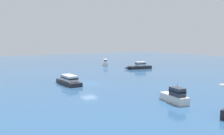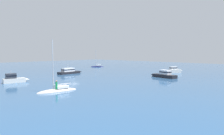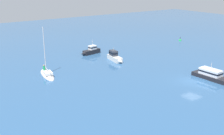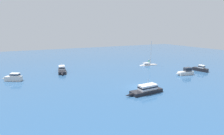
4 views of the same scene
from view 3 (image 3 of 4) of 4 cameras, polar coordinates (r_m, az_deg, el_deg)
name	(u,v)px [view 3 (image 3 of 4)]	position (r m, az deg, el deg)	size (l,w,h in m)	color
ground_plane	(193,82)	(45.85, 16.03, -2.75)	(160.00, 160.00, 0.00)	#2D5684
motor_cruiser	(212,75)	(47.65, 19.59, -1.46)	(2.28, 8.01, 2.65)	black
sailboat	(47,75)	(48.11, -12.98, -1.39)	(2.54, 6.68, 8.47)	silver
powerboat	(91,51)	(60.30, -4.30, 3.39)	(5.07, 2.09, 2.97)	black
motor_cruiser_2	(115,57)	(55.14, 0.59, 2.15)	(1.92, 5.21, 2.47)	silver
channel_buoy	(180,40)	(75.79, 13.62, 5.35)	(0.66, 0.66, 1.30)	green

